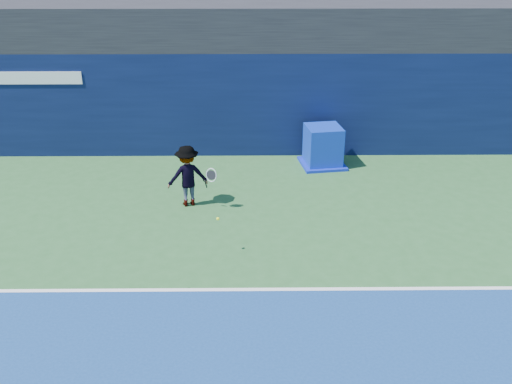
% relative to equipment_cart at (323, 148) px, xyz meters
% --- Properties ---
extents(baseline, '(24.00, 0.10, 0.01)m').
position_rel_equipment_cart_xyz_m(baseline, '(-2.01, -6.25, -0.51)').
color(baseline, white).
rests_on(baseline, ground).
extents(stadium_band, '(36.00, 3.00, 1.20)m').
position_rel_equipment_cart_xyz_m(stadium_band, '(-2.01, 2.25, 3.08)').
color(stadium_band, black).
rests_on(stadium_band, back_wall_assembly).
extents(back_wall_assembly, '(36.00, 1.03, 3.00)m').
position_rel_equipment_cart_xyz_m(back_wall_assembly, '(-2.02, 1.25, 0.98)').
color(back_wall_assembly, '#091234').
rests_on(back_wall_assembly, ground).
extents(equipment_cart, '(1.35, 1.35, 1.14)m').
position_rel_equipment_cart_xyz_m(equipment_cart, '(0.00, 0.00, 0.00)').
color(equipment_cart, '#0B28A7').
rests_on(equipment_cart, ground).
extents(tennis_player, '(1.27, 0.80, 1.51)m').
position_rel_equipment_cart_xyz_m(tennis_player, '(-3.55, -2.56, 0.24)').
color(tennis_player, white).
rests_on(tennis_player, ground).
extents(tennis_ball, '(0.06, 0.06, 0.06)m').
position_rel_equipment_cart_xyz_m(tennis_ball, '(-2.71, -4.90, 0.28)').
color(tennis_ball, '#F2F81B').
rests_on(tennis_ball, ground).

